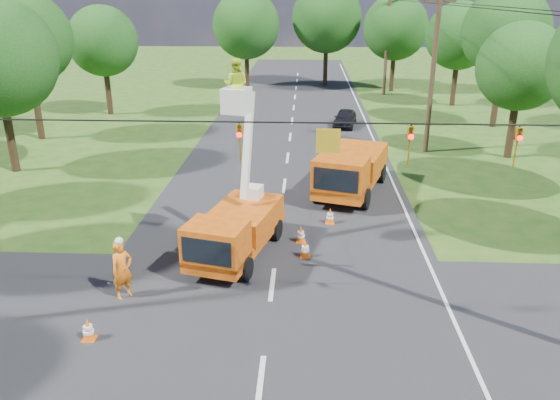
# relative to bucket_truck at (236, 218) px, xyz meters

# --- Properties ---
(ground) EXTENTS (140.00, 140.00, 0.00)m
(ground) POSITION_rel_bucket_truck_xyz_m (1.46, 12.89, -1.56)
(ground) COLOR #244E17
(ground) RESTS_ON ground
(road_main) EXTENTS (12.00, 100.00, 0.06)m
(road_main) POSITION_rel_bucket_truck_xyz_m (1.46, 12.89, -1.56)
(road_main) COLOR black
(road_main) RESTS_ON ground
(road_cross) EXTENTS (56.00, 10.00, 0.07)m
(road_cross) POSITION_rel_bucket_truck_xyz_m (1.46, -5.11, -1.56)
(road_cross) COLOR black
(road_cross) RESTS_ON ground
(edge_line) EXTENTS (0.12, 90.00, 0.02)m
(edge_line) POSITION_rel_bucket_truck_xyz_m (7.06, 12.89, -1.56)
(edge_line) COLOR silver
(edge_line) RESTS_ON ground
(bucket_truck) EXTENTS (3.31, 5.80, 7.21)m
(bucket_truck) POSITION_rel_bucket_truck_xyz_m (0.00, 0.00, 0.00)
(bucket_truck) COLOR orange
(bucket_truck) RESTS_ON ground
(second_truck) EXTENTS (4.13, 6.73, 2.37)m
(second_truck) POSITION_rel_bucket_truck_xyz_m (4.73, 7.02, -0.33)
(second_truck) COLOR orange
(second_truck) RESTS_ON ground
(ground_worker) EXTENTS (0.84, 0.86, 1.99)m
(ground_worker) POSITION_rel_bucket_truck_xyz_m (-3.28, -3.08, -0.57)
(ground_worker) COLOR orange
(ground_worker) RESTS_ON ground
(distant_car) EXTENTS (2.12, 3.85, 1.24)m
(distant_car) POSITION_rel_bucket_truck_xyz_m (5.38, 21.34, -0.94)
(distant_car) COLOR black
(distant_car) RESTS_ON ground
(traffic_cone_2) EXTENTS (0.38, 0.38, 0.71)m
(traffic_cone_2) POSITION_rel_bucket_truck_xyz_m (2.38, 1.31, -1.21)
(traffic_cone_2) COLOR #EA5A0C
(traffic_cone_2) RESTS_ON ground
(traffic_cone_3) EXTENTS (0.38, 0.38, 0.71)m
(traffic_cone_3) POSITION_rel_bucket_truck_xyz_m (3.61, 3.24, -1.21)
(traffic_cone_3) COLOR #EA5A0C
(traffic_cone_3) RESTS_ON ground
(traffic_cone_4) EXTENTS (0.38, 0.38, 0.71)m
(traffic_cone_4) POSITION_rel_bucket_truck_xyz_m (-3.56, -5.45, -1.21)
(traffic_cone_4) COLOR #EA5A0C
(traffic_cone_4) RESTS_ON ground
(traffic_cone_7) EXTENTS (0.38, 0.38, 0.71)m
(traffic_cone_7) POSITION_rel_bucket_truck_xyz_m (5.05, 8.34, -1.21)
(traffic_cone_7) COLOR #EA5A0C
(traffic_cone_7) RESTS_ON ground
(traffic_cone_8) EXTENTS (0.38, 0.38, 0.71)m
(traffic_cone_8) POSITION_rel_bucket_truck_xyz_m (2.56, 0.01, -1.21)
(traffic_cone_8) COLOR #EA5A0C
(traffic_cone_8) RESTS_ON ground
(pole_right_mid) EXTENTS (1.80, 0.30, 10.00)m
(pole_right_mid) POSITION_rel_bucket_truck_xyz_m (9.96, 14.89, 3.54)
(pole_right_mid) COLOR #4C3823
(pole_right_mid) RESTS_ON ground
(pole_right_far) EXTENTS (1.80, 0.30, 10.00)m
(pole_right_far) POSITION_rel_bucket_truck_xyz_m (9.96, 34.89, 3.54)
(pole_right_far) COLOR #4C3823
(pole_right_far) RESTS_ON ground
(signal_span) EXTENTS (18.00, 0.29, 1.07)m
(signal_span) POSITION_rel_bucket_truck_xyz_m (3.69, -5.12, 4.31)
(signal_span) COLOR black
(signal_span) RESTS_ON ground
(tree_left_e) EXTENTS (5.80, 5.80, 9.41)m
(tree_left_e) POSITION_rel_bucket_truck_xyz_m (-15.34, 16.89, 4.93)
(tree_left_e) COLOR #382616
(tree_left_e) RESTS_ON ground
(tree_left_f) EXTENTS (5.40, 5.40, 8.40)m
(tree_left_f) POSITION_rel_bucket_truck_xyz_m (-13.34, 24.89, 4.12)
(tree_left_f) COLOR #382616
(tree_left_f) RESTS_ON ground
(tree_right_c) EXTENTS (5.00, 5.00, 7.83)m
(tree_right_c) POSITION_rel_bucket_truck_xyz_m (14.66, 13.89, 3.75)
(tree_right_c) COLOR #382616
(tree_right_c) RESTS_ON ground
(tree_right_d) EXTENTS (6.00, 6.00, 9.70)m
(tree_right_d) POSITION_rel_bucket_truck_xyz_m (16.26, 21.89, 5.11)
(tree_right_d) COLOR #382616
(tree_right_d) RESTS_ON ground
(tree_right_e) EXTENTS (5.60, 5.60, 8.63)m
(tree_right_e) POSITION_rel_bucket_truck_xyz_m (15.26, 29.89, 4.25)
(tree_right_e) COLOR #382616
(tree_right_e) RESTS_ON ground
(tree_far_a) EXTENTS (6.60, 6.60, 9.50)m
(tree_far_a) POSITION_rel_bucket_truck_xyz_m (-3.54, 37.89, 4.62)
(tree_far_a) COLOR #382616
(tree_far_a) RESTS_ON ground
(tree_far_b) EXTENTS (7.00, 7.00, 10.32)m
(tree_far_b) POSITION_rel_bucket_truck_xyz_m (4.46, 39.89, 5.24)
(tree_far_b) COLOR #382616
(tree_far_b) RESTS_ON ground
(tree_far_c) EXTENTS (6.20, 6.20, 9.18)m
(tree_far_c) POSITION_rel_bucket_truck_xyz_m (10.96, 36.89, 4.50)
(tree_far_c) COLOR #382616
(tree_far_c) RESTS_ON ground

